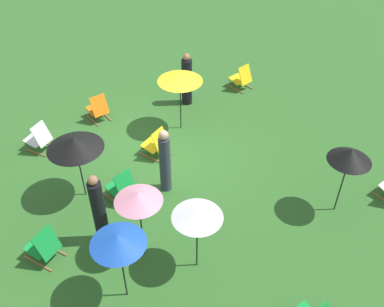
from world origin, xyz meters
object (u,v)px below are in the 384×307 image
(umbrella_5, at_px, (118,240))
(deckchair_0, at_px, (242,78))
(umbrella_1, at_px, (351,155))
(umbrella_3, at_px, (197,213))
(umbrella_2, at_px, (75,143))
(deckchair_7, at_px, (98,109))
(person_0, at_px, (99,212))
(umbrella_0, at_px, (138,197))
(person_2, at_px, (187,81))
(deckchair_1, at_px, (39,138))
(umbrella_4, at_px, (180,78))
(deckchair_4, at_px, (156,144))
(person_1, at_px, (165,162))
(deckchair_6, at_px, (44,246))
(deckchair_2, at_px, (122,187))

(umbrella_5, bearing_deg, deckchair_0, -162.61)
(umbrella_1, relative_size, umbrella_3, 1.08)
(umbrella_2, bearing_deg, umbrella_5, 63.69)
(umbrella_1, relative_size, umbrella_5, 1.03)
(deckchair_7, distance_m, person_0, 4.72)
(umbrella_0, height_order, person_2, umbrella_0)
(deckchair_1, height_order, umbrella_0, umbrella_0)
(umbrella_2, relative_size, umbrella_3, 1.04)
(deckchair_0, bearing_deg, umbrella_1, 65.13)
(deckchair_1, bearing_deg, umbrella_4, 129.86)
(deckchair_4, relative_size, person_2, 0.50)
(deckchair_0, bearing_deg, person_0, 19.17)
(deckchair_7, xyz_separation_m, umbrella_5, (3.75, 4.84, 1.26))
(umbrella_5, bearing_deg, umbrella_4, -151.82)
(umbrella_1, distance_m, umbrella_2, 5.92)
(deckchair_4, bearing_deg, deckchair_7, -100.20)
(umbrella_2, bearing_deg, person_0, 63.72)
(umbrella_3, bearing_deg, deckchair_0, -154.44)
(umbrella_0, bearing_deg, person_2, -150.44)
(deckchair_0, distance_m, person_1, 5.31)
(umbrella_2, height_order, umbrella_4, umbrella_4)
(person_1, bearing_deg, umbrella_0, 18.61)
(deckchair_1, bearing_deg, deckchair_7, 162.15)
(umbrella_0, xyz_separation_m, umbrella_4, (-3.97, -2.22, 0.00))
(deckchair_6, height_order, umbrella_4, umbrella_4)
(umbrella_1, xyz_separation_m, person_2, (-1.50, -5.57, -0.85))
(umbrella_4, bearing_deg, deckchair_1, -37.52)
(deckchair_1, height_order, person_0, person_0)
(deckchair_4, relative_size, person_1, 0.48)
(umbrella_0, relative_size, umbrella_2, 1.02)
(deckchair_7, xyz_separation_m, umbrella_2, (2.40, 2.12, 1.21))
(umbrella_0, distance_m, umbrella_1, 4.51)
(deckchair_2, bearing_deg, umbrella_4, -163.96)
(umbrella_1, height_order, umbrella_3, umbrella_1)
(deckchair_7, relative_size, person_2, 0.51)
(deckchair_6, distance_m, umbrella_2, 2.26)
(deckchair_6, bearing_deg, deckchair_4, 176.57)
(deckchair_6, relative_size, umbrella_5, 0.48)
(deckchair_4, height_order, umbrella_5, umbrella_5)
(deckchair_0, height_order, person_0, person_0)
(umbrella_1, bearing_deg, person_1, -62.41)
(deckchair_1, xyz_separation_m, person_0, (1.13, 3.70, 0.52))
(deckchair_1, relative_size, person_2, 0.50)
(deckchair_1, bearing_deg, deckchair_0, 144.62)
(deckchair_0, bearing_deg, umbrella_2, 7.93)
(deckchair_0, height_order, umbrella_0, umbrella_0)
(umbrella_2, bearing_deg, umbrella_0, 79.88)
(deckchair_1, relative_size, umbrella_0, 0.48)
(deckchair_0, xyz_separation_m, person_1, (5.17, 1.15, 0.48))
(deckchair_4, relative_size, person_0, 0.45)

